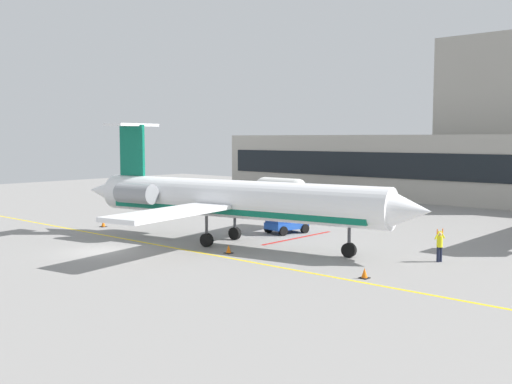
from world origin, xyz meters
TOP-DOWN VIEW (x-y plane):
  - ground at (0.00, 0.00)m, footprint 120.00×120.00m
  - terminal_building at (6.66, 48.42)m, footprint 62.35×16.39m
  - regional_jet at (4.35, 7.45)m, footprint 27.29×20.86m
  - baggage_tug at (-6.97, 29.28)m, footprint 3.32×3.83m
  - pushback_tractor at (4.22, 13.51)m, footprint 2.58×3.34m
  - fuel_tank at (-11.62, 32.57)m, footprint 7.37×2.27m
  - marshaller at (17.80, 11.34)m, footprint 0.36×0.81m
  - safety_cone_alpha at (-8.90, 6.36)m, footprint 0.47×0.47m
  - safety_cone_bravo at (6.73, 5.00)m, footprint 0.47×0.47m
  - safety_cone_charlie at (16.74, 4.80)m, footprint 0.47×0.47m

SIDE VIEW (x-z plane):
  - ground at x=0.00m, z-range -0.10..0.00m
  - safety_cone_alpha at x=-8.90m, z-range -0.03..0.52m
  - safety_cone_bravo at x=6.73m, z-range -0.03..0.52m
  - safety_cone_charlie at x=16.74m, z-range -0.03..0.52m
  - pushback_tractor at x=4.22m, z-range -0.09..1.92m
  - baggage_tug at x=-6.97m, z-range -0.10..2.02m
  - marshaller at x=17.80m, z-range 0.02..1.98m
  - fuel_tank at x=-11.62m, z-range 0.15..2.75m
  - regional_jet at x=4.35m, z-range -1.07..7.26m
  - terminal_building at x=6.66m, z-range -3.01..15.88m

